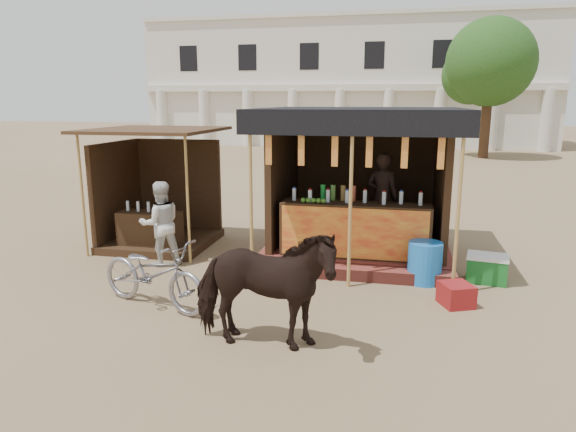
# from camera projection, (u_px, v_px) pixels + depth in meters

# --- Properties ---
(ground) EXTENTS (120.00, 120.00, 0.00)m
(ground) POSITION_uv_depth(u_px,v_px,m) (263.00, 320.00, 6.95)
(ground) COLOR #846B4C
(ground) RESTS_ON ground
(main_stall) EXTENTS (3.60, 3.61, 2.78)m
(main_stall) POSITION_uv_depth(u_px,v_px,m) (360.00, 202.00, 9.72)
(main_stall) COLOR brown
(main_stall) RESTS_ON ground
(secondary_stall) EXTENTS (2.40, 2.40, 2.38)m
(secondary_stall) POSITION_uv_depth(u_px,v_px,m) (154.00, 204.00, 10.50)
(secondary_stall) COLOR #362113
(secondary_stall) RESTS_ON ground
(cow) EXTENTS (1.80, 0.85, 1.51)m
(cow) POSITION_uv_depth(u_px,v_px,m) (263.00, 289.00, 6.01)
(cow) COLOR black
(cow) RESTS_ON ground
(motorbike) EXTENTS (2.03, 1.24, 1.01)m
(motorbike) POSITION_uv_depth(u_px,v_px,m) (153.00, 273.00, 7.31)
(motorbike) COLOR gray
(motorbike) RESTS_ON ground
(bystander) EXTENTS (0.94, 0.90, 1.53)m
(bystander) POSITION_uv_depth(u_px,v_px,m) (161.00, 224.00, 9.17)
(bystander) COLOR silver
(bystander) RESTS_ON ground
(blue_barrel) EXTENTS (0.59, 0.59, 0.68)m
(blue_barrel) POSITION_uv_depth(u_px,v_px,m) (425.00, 262.00, 8.33)
(blue_barrel) COLOR blue
(blue_barrel) RESTS_ON ground
(red_crate) EXTENTS (0.56, 0.57, 0.33)m
(red_crate) POSITION_uv_depth(u_px,v_px,m) (456.00, 295.00, 7.43)
(red_crate) COLOR maroon
(red_crate) RESTS_ON ground
(cooler) EXTENTS (0.70, 0.54, 0.46)m
(cooler) POSITION_uv_depth(u_px,v_px,m) (487.00, 268.00, 8.39)
(cooler) COLOR #166523
(cooler) RESTS_ON ground
(background_building) EXTENTS (26.00, 7.45, 8.18)m
(background_building) POSITION_uv_depth(u_px,v_px,m) (346.00, 85.00, 35.05)
(background_building) COLOR silver
(background_building) RESTS_ON ground
(tree) EXTENTS (4.50, 4.40, 7.00)m
(tree) POSITION_uv_depth(u_px,v_px,m) (486.00, 66.00, 25.86)
(tree) COLOR #382314
(tree) RESTS_ON ground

